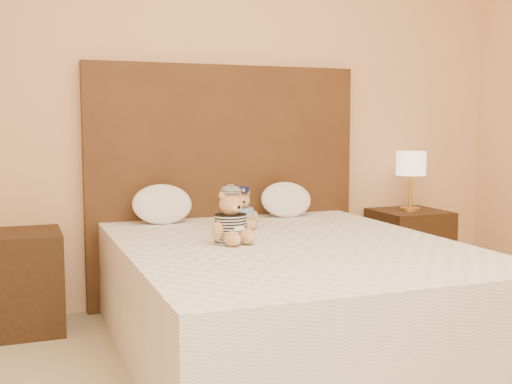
# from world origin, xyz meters

# --- Properties ---
(bed) EXTENTS (1.60, 2.00, 0.55)m
(bed) POSITION_xyz_m (0.00, 1.20, 0.28)
(bed) COLOR white
(bed) RESTS_ON ground
(headboard) EXTENTS (1.75, 0.08, 1.50)m
(headboard) POSITION_xyz_m (0.00, 2.21, 0.75)
(headboard) COLOR #4B2C16
(headboard) RESTS_ON ground
(nightstand_left) EXTENTS (0.45, 0.45, 0.55)m
(nightstand_left) POSITION_xyz_m (-1.25, 2.00, 0.28)
(nightstand_left) COLOR #321F10
(nightstand_left) RESTS_ON ground
(nightstand_right) EXTENTS (0.45, 0.45, 0.55)m
(nightstand_right) POSITION_xyz_m (1.25, 2.00, 0.28)
(nightstand_right) COLOR #321F10
(nightstand_right) RESTS_ON ground
(lamp) EXTENTS (0.20, 0.20, 0.40)m
(lamp) POSITION_xyz_m (1.25, 2.00, 0.85)
(lamp) COLOR gold
(lamp) RESTS_ON nightstand_right
(teddy_police) EXTENTS (0.21, 0.20, 0.23)m
(teddy_police) POSITION_xyz_m (-0.07, 1.69, 0.66)
(teddy_police) COLOR #BB8348
(teddy_police) RESTS_ON bed
(teddy_prisoner) EXTENTS (0.29, 0.28, 0.26)m
(teddy_prisoner) POSITION_xyz_m (-0.27, 1.28, 0.68)
(teddy_prisoner) COLOR #BB8348
(teddy_prisoner) RESTS_ON bed
(pillow_left) EXTENTS (0.36, 0.23, 0.25)m
(pillow_left) POSITION_xyz_m (-0.45, 2.03, 0.68)
(pillow_left) COLOR white
(pillow_left) RESTS_ON bed
(pillow_right) EXTENTS (0.34, 0.22, 0.24)m
(pillow_right) POSITION_xyz_m (0.35, 2.03, 0.67)
(pillow_right) COLOR white
(pillow_right) RESTS_ON bed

